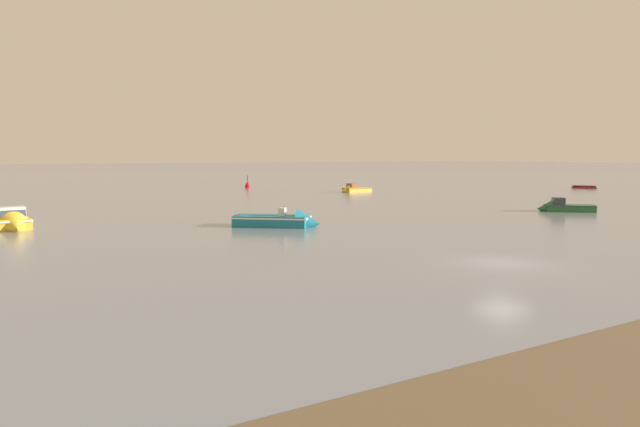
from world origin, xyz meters
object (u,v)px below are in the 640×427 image
rowboat_moored_1 (584,187)px  channel_buoy (248,185)px  motorboat_moored_5 (561,208)px  motorboat_moored_3 (353,190)px  motorboat_moored_4 (12,224)px  motorboat_moored_0 (284,222)px

rowboat_moored_1 → channel_buoy: (-47.54, 30.92, 0.28)m
rowboat_moored_1 → motorboat_moored_5: bearing=-85.4°
motorboat_moored_3 → motorboat_moored_4: motorboat_moored_4 is taller
motorboat_moored_0 → motorboat_moored_5: (29.09, -3.42, -0.01)m
rowboat_moored_1 → motorboat_moored_3: bearing=-134.0°
motorboat_moored_4 → channel_buoy: channel_buoy is taller
motorboat_moored_4 → motorboat_moored_5: 48.92m
motorboat_moored_0 → motorboat_moored_3: bearing=89.0°
motorboat_moored_3 → rowboat_moored_1: bearing=160.0°
motorboat_moored_5 → motorboat_moored_3: bearing=-46.1°
motorboat_moored_5 → channel_buoy: channel_buoy is taller
motorboat_moored_5 → channel_buoy: size_ratio=2.23×
motorboat_moored_0 → channel_buoy: 55.11m
motorboat_moored_4 → channel_buoy: size_ratio=2.95×
motorboat_moored_4 → motorboat_moored_0: bearing=59.0°
rowboat_moored_1 → motorboat_moored_3: size_ratio=0.82×
motorboat_moored_3 → motorboat_moored_5: (0.01, -35.73, 0.01)m
motorboat_moored_3 → motorboat_moored_5: 35.73m
motorboat_moored_3 → channel_buoy: 20.76m
motorboat_moored_0 → motorboat_moored_4: size_ratio=0.97×
rowboat_moored_1 → channel_buoy: channel_buoy is taller
motorboat_moored_3 → motorboat_moored_4: (-47.15, -22.72, 0.09)m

